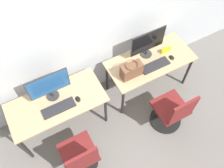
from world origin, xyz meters
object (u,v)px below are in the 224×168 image
office_chair_left (81,157)px  keyboard_right (155,65)px  mouse_right (172,57)px  monitor_left (49,86)px  monitor_right (148,43)px  office_chair_right (172,112)px  mouse_left (78,99)px  keyboard_left (59,108)px  handbag (131,70)px

office_chair_left → keyboard_right: bearing=21.6°
keyboard_right → mouse_right: (0.29, 0.00, 0.01)m
monitor_left → monitor_right: bearing=0.6°
monitor_right → office_chair_right: 1.05m
monitor_right → keyboard_right: size_ratio=1.24×
keyboard_right → monitor_right: bearing=90.0°
monitor_left → keyboard_right: 1.52m
mouse_left → office_chair_left: 0.76m
monitor_left → office_chair_right: 1.76m
mouse_left → monitor_left: bearing=141.8°
keyboard_right → office_chair_right: size_ratio=0.49×
monitor_left → mouse_right: monitor_left is taller
keyboard_right → office_chair_right: (-0.06, -0.62, -0.36)m
monitor_right → keyboard_left: bearing=-171.1°
monitor_left → mouse_right: size_ratio=6.03×
office_chair_left → keyboard_right: (1.48, 0.59, 0.36)m
keyboard_left → handbag: bearing=0.6°
mouse_right → keyboard_right: bearing=-179.3°
keyboard_left → mouse_left: 0.27m
keyboard_left → mouse_left: mouse_left is taller
mouse_right → monitor_right: bearing=140.4°
monitor_right → handbag: size_ratio=1.81×
monitor_right → keyboard_right: bearing=-90.0°
keyboard_left → mouse_right: bearing=-0.4°
keyboard_right → office_chair_right: office_chair_right is taller
office_chair_left → monitor_right: bearing=29.4°
mouse_left → monitor_right: monitor_right is taller
keyboard_left → office_chair_right: 1.59m
monitor_left → keyboard_right: size_ratio=1.24×
office_chair_left → mouse_right: (1.78, 0.59, 0.36)m
keyboard_left → handbag: size_ratio=1.46×
office_chair_left → mouse_left: bearing=65.2°
mouse_left → monitor_right: bearing=10.9°
monitor_left → mouse_left: 0.42m
mouse_left → handbag: (0.82, 0.01, 0.10)m
office_chair_left → monitor_right: (1.48, 0.84, 0.60)m
monitor_left → mouse_right: (1.77, -0.23, -0.24)m
keyboard_left → keyboard_right: size_ratio=1.00×
keyboard_right → handbag: size_ratio=1.46×
keyboard_left → handbag: (1.09, 0.01, 0.11)m
keyboard_left → mouse_left: size_ratio=4.86×
mouse_right → office_chair_right: size_ratio=0.10×
monitor_right → mouse_right: monitor_right is taller
office_chair_left → office_chair_right: 1.42m
mouse_left → handbag: 0.82m
keyboard_left → office_chair_left: 0.70m
monitor_right → office_chair_left: bearing=-150.6°
mouse_left → keyboard_right: 1.20m
office_chair_left → keyboard_right: 1.63m
office_chair_left → handbag: handbag is taller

